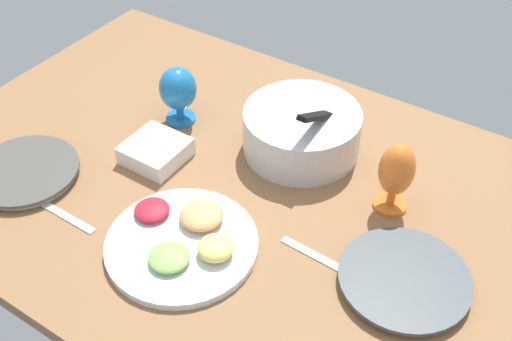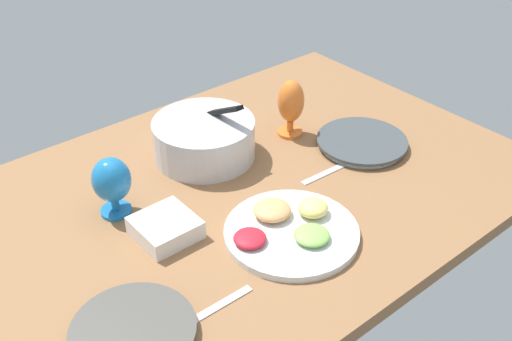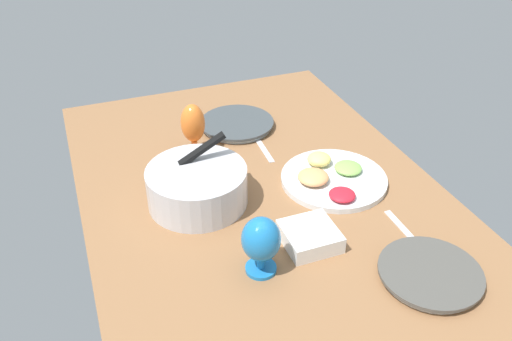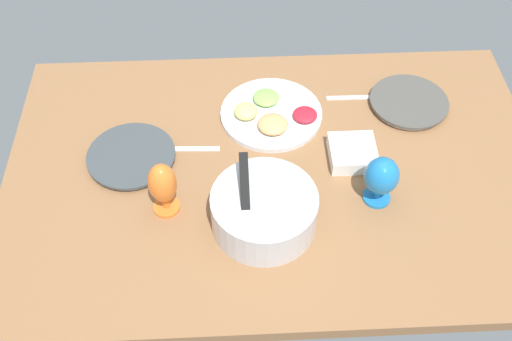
% 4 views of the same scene
% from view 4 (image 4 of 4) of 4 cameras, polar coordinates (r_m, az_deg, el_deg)
% --- Properties ---
extents(ground_plane, '(1.60, 1.04, 0.04)m').
position_cam_4_polar(ground_plane, '(1.82, 1.87, -0.28)').
color(ground_plane, '#8C603D').
extents(dinner_plate_left, '(0.25, 0.25, 0.02)m').
position_cam_4_polar(dinner_plate_left, '(2.04, 14.09, 6.17)').
color(dinner_plate_left, silver).
rests_on(dinner_plate_left, ground_plane).
extents(dinner_plate_right, '(0.26, 0.26, 0.02)m').
position_cam_4_polar(dinner_plate_right, '(1.86, -11.57, 1.26)').
color(dinner_plate_right, silver).
rests_on(dinner_plate_right, ground_plane).
extents(mixing_bowl, '(0.29, 0.29, 0.18)m').
position_cam_4_polar(mixing_bowl, '(1.63, 0.76, -3.68)').
color(mixing_bowl, silver).
rests_on(mixing_bowl, ground_plane).
extents(fruit_platter, '(0.32, 0.32, 0.06)m').
position_cam_4_polar(fruit_platter, '(1.94, 1.47, 5.32)').
color(fruit_platter, silver).
rests_on(fruit_platter, ground_plane).
extents(hurricane_glass_orange, '(0.08, 0.08, 0.18)m').
position_cam_4_polar(hurricane_glass_orange, '(1.65, -8.72, -1.34)').
color(hurricane_glass_orange, orange).
rests_on(hurricane_glass_orange, ground_plane).
extents(hurricane_glass_blue, '(0.10, 0.10, 0.16)m').
position_cam_4_polar(hurricane_glass_blue, '(1.69, 11.64, -0.61)').
color(hurricane_glass_blue, '#1D74BA').
rests_on(hurricane_glass_blue, ground_plane).
extents(square_bowl_white, '(0.14, 0.14, 0.05)m').
position_cam_4_polar(square_bowl_white, '(1.83, 9.02, 1.69)').
color(square_bowl_white, white).
rests_on(square_bowl_white, ground_plane).
extents(fork_by_left_plate, '(0.18, 0.02, 0.01)m').
position_cam_4_polar(fork_by_left_plate, '(2.04, 9.13, 6.78)').
color(fork_by_left_plate, silver).
rests_on(fork_by_left_plate, ground_plane).
extents(fork_by_right_plate, '(0.18, 0.03, 0.01)m').
position_cam_4_polar(fork_by_right_plate, '(1.86, -6.19, 2.05)').
color(fork_by_right_plate, silver).
rests_on(fork_by_right_plate, ground_plane).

